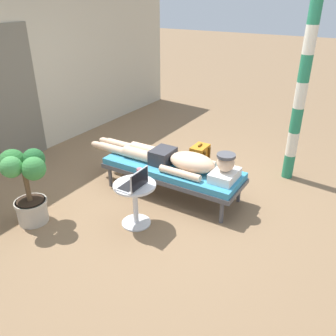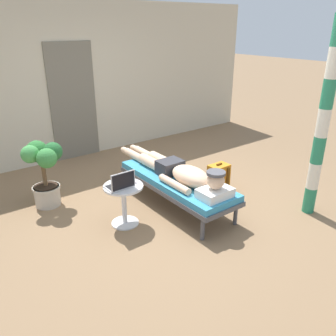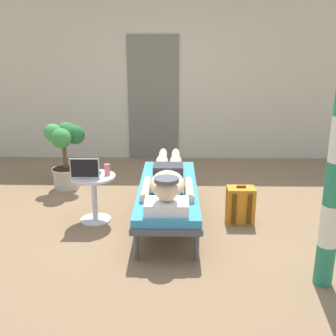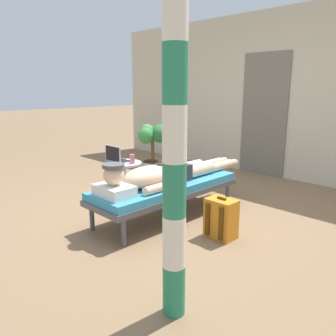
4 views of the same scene
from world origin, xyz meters
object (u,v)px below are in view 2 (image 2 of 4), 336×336
(lounge_chair, at_px, (176,182))
(potted_plant, at_px, (44,168))
(porch_post, at_px, (323,123))
(person_reclining, at_px, (179,171))
(side_table, at_px, (124,198))
(drink_glass, at_px, (132,177))
(backpack, at_px, (218,178))
(laptop, at_px, (121,184))

(lounge_chair, relative_size, potted_plant, 2.10)
(potted_plant, xyz_separation_m, porch_post, (2.68, -2.27, 0.67))
(person_reclining, bearing_deg, side_table, 175.59)
(person_reclining, relative_size, porch_post, 0.90)
(potted_plant, bearing_deg, drink_glass, -54.75)
(drink_glass, distance_m, backpack, 1.50)
(drink_glass, bearing_deg, backpack, -1.58)
(drink_glass, bearing_deg, laptop, -157.96)
(person_reclining, height_order, side_table, person_reclining)
(side_table, xyz_separation_m, laptop, (-0.06, -0.05, 0.23))
(lounge_chair, height_order, side_table, side_table)
(laptop, bearing_deg, side_table, 40.52)
(drink_glass, bearing_deg, side_table, -167.32)
(lounge_chair, relative_size, backpack, 4.39)
(lounge_chair, xyz_separation_m, porch_post, (1.29, -1.19, 0.86))
(lounge_chair, xyz_separation_m, side_table, (-0.81, 0.01, 0.01))
(potted_plant, bearing_deg, lounge_chair, -37.78)
(laptop, xyz_separation_m, potted_plant, (-0.53, 1.13, -0.04))
(drink_glass, relative_size, porch_post, 0.05)
(backpack, bearing_deg, potted_plant, 153.69)
(person_reclining, xyz_separation_m, porch_post, (1.29, -1.13, 0.69))
(lounge_chair, distance_m, drink_glass, 0.70)
(drink_glass, height_order, potted_plant, potted_plant)
(person_reclining, relative_size, laptop, 7.00)
(lounge_chair, distance_m, side_table, 0.81)
(drink_glass, xyz_separation_m, potted_plant, (-0.74, 1.04, -0.05))
(side_table, distance_m, potted_plant, 1.24)
(laptop, bearing_deg, person_reclining, -0.73)
(lounge_chair, distance_m, laptop, 0.90)
(side_table, relative_size, backpack, 1.23)
(side_table, bearing_deg, potted_plant, 118.59)
(side_table, height_order, potted_plant, potted_plant)
(laptop, height_order, potted_plant, potted_plant)
(lounge_chair, bearing_deg, porch_post, -42.73)
(backpack, bearing_deg, lounge_chair, 179.97)
(side_table, bearing_deg, backpack, -0.23)
(laptop, relative_size, potted_plant, 0.35)
(person_reclining, height_order, porch_post, porch_post)
(lounge_chair, bearing_deg, potted_plant, 142.22)
(side_table, height_order, porch_post, porch_post)
(backpack, xyz_separation_m, potted_plant, (-2.19, 1.08, 0.34))
(laptop, bearing_deg, drink_glass, 22.04)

